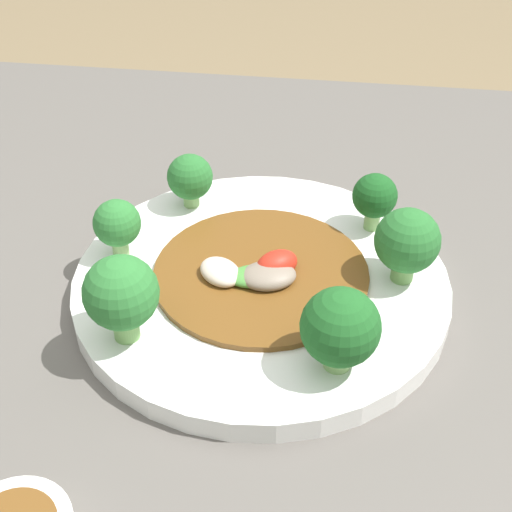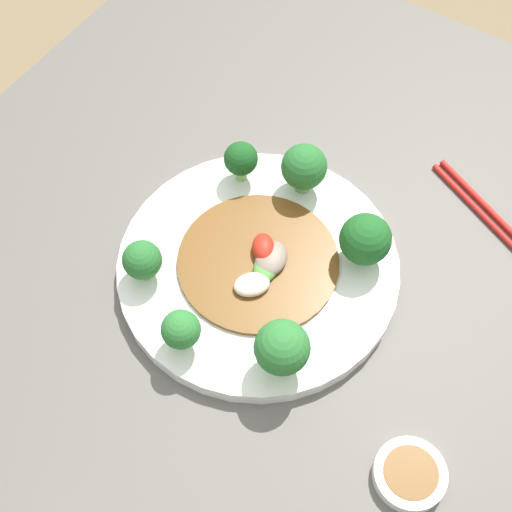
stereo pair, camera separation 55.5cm
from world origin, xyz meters
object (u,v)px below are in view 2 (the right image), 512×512
Objects in this scene: broccoli_northeast at (241,159)px; chopsticks at (508,234)px; broccoli_northwest at (142,260)px; broccoli_southwest at (282,348)px; plate at (256,270)px; broccoli_east at (304,167)px; broccoli_west at (181,330)px; sauce_dish at (410,474)px; broccoli_southeast at (365,240)px; stirfry_center at (259,264)px.

chopsticks is (0.11, -0.30, -0.05)m from broccoli_northeast.
broccoli_northwest is 0.18m from broccoli_southwest.
broccoli_southwest is (-0.09, -0.09, 0.05)m from plate.
broccoli_east is 0.92× the size of broccoli_southwest.
broccoli_northeast is 0.83× the size of broccoli_east.
broccoli_west reaches higher than chopsticks.
broccoli_southwest is 0.17m from sauce_dish.
broccoli_southeast is at bearing -97.49° from broccoli_northeast.
broccoli_northwest is at bearing 61.66° from broccoli_west.
broccoli_northwest reaches higher than sauce_dish.
broccoli_east is (0.12, 0.01, 0.05)m from plate.
broccoli_west is (-0.19, 0.11, -0.01)m from broccoli_southeast.
chopsticks is at bearing -70.48° from broccoli_northeast.
broccoli_west is 0.23× the size of chopsticks.
stirfry_center is (0.09, 0.08, -0.04)m from broccoli_southwest.
broccoli_northwest is at bearing 86.39° from broccoli_southwest.
plate is 0.13m from broccoli_southwest.
broccoli_west is (-0.12, 0.01, 0.04)m from plate.
broccoli_east is 0.25m from chopsticks.
broccoli_southwest reaches higher than sauce_dish.
broccoli_southwest is (-0.18, -0.17, 0.01)m from broccoli_northeast.
broccoli_southeast is 0.22m from broccoli_west.
stirfry_center is 0.77× the size of chopsticks.
broccoli_southeast reaches higher than chopsticks.
sauce_dish is at bearing -88.11° from broccoli_west.
broccoli_southeast is 0.93× the size of broccoli_southwest.
broccoli_northwest is 0.17m from broccoli_northeast.
broccoli_northeast is 0.23m from broccoli_west.
broccoli_northwest is at bearing 131.25° from chopsticks.
sauce_dish is (-0.11, -0.25, -0.00)m from plate.
broccoli_northwest reaches higher than stirfry_center.
broccoli_southeast is 1.25× the size of broccoli_west.
broccoli_southwest is 0.10m from broccoli_west.
broccoli_northwest is 0.21m from broccoli_east.
broccoli_southeast is 0.12m from broccoli_east.
broccoli_northeast is 0.23× the size of chopsticks.
stirfry_center is (-0.09, -0.08, -0.03)m from broccoli_northeast.
sauce_dish is (0.01, -0.26, -0.04)m from broccoli_west.
broccoli_southeast is at bearing -51.84° from stirfry_center.
broccoli_west is (-0.24, 0.00, -0.01)m from broccoli_east.
broccoli_southeast reaches higher than broccoli_northwest.
plate is 0.13m from broccoli_east.
broccoli_west is 0.40m from chopsticks.
broccoli_northeast is at bearing 40.64° from plate.
sauce_dish is at bearing -175.27° from chopsticks.
broccoli_northwest is 0.22× the size of chopsticks.
broccoli_northeast is (0.09, 0.08, 0.04)m from plate.
plate is at bearing 105.17° from stirfry_center.
broccoli_southeast is at bearing 135.77° from chopsticks.
broccoli_northwest is at bearing 156.76° from broccoli_east.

